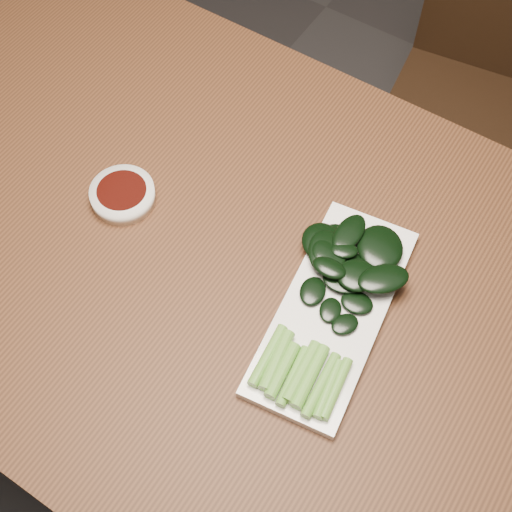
% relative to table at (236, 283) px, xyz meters
% --- Properties ---
extents(ground, '(6.00, 6.00, 0.00)m').
position_rel_table_xyz_m(ground, '(0.00, 0.00, -0.68)').
color(ground, '#302D2D').
rests_on(ground, ground).
extents(table, '(1.40, 0.80, 0.75)m').
position_rel_table_xyz_m(table, '(0.00, 0.00, 0.00)').
color(table, '#492815').
rests_on(table, ground).
extents(chair_far, '(0.47, 0.47, 0.89)m').
position_rel_table_xyz_m(chair_far, '(0.14, 0.77, -0.19)').
color(chair_far, black).
rests_on(chair_far, ground).
extents(sauce_bowl, '(0.10, 0.10, 0.02)m').
position_rel_table_xyz_m(sauce_bowl, '(-0.20, -0.01, 0.08)').
color(sauce_bowl, white).
rests_on(sauce_bowl, table).
extents(serving_plate, '(0.18, 0.34, 0.01)m').
position_rel_table_xyz_m(serving_plate, '(0.16, 0.00, 0.08)').
color(serving_plate, white).
rests_on(serving_plate, table).
extents(gai_lan, '(0.18, 0.32, 0.03)m').
position_rel_table_xyz_m(gai_lan, '(0.15, 0.02, 0.10)').
color(gai_lan, '#65A438').
rests_on(gai_lan, serving_plate).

